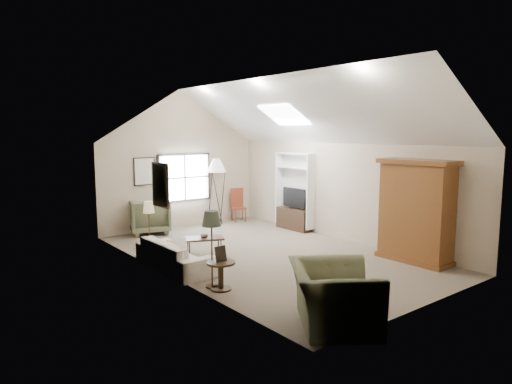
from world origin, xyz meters
TOP-DOWN VIEW (x-y plane):
  - room_shell at (0.00, 0.00)m, footprint 5.01×8.01m
  - window at (0.10, 3.96)m, footprint 1.72×0.08m
  - skylight at (1.30, 0.90)m, footprint 0.80×1.20m
  - wall_art at (-1.88, 1.94)m, footprint 1.97×3.71m
  - armoire at (2.18, -2.40)m, footprint 0.60×1.50m
  - tv_alcove at (2.34, 1.60)m, footprint 0.32×1.30m
  - media_console at (2.32, 1.60)m, footprint 0.34×1.18m
  - tv_panel at (2.32, 1.60)m, footprint 0.05×0.90m
  - sofa at (-2.20, 0.26)m, footprint 0.83×2.06m
  - armchair_near at (-1.71, -3.60)m, footprint 1.75×1.79m
  - armchair_far at (-1.16, 3.70)m, footprint 1.29×1.31m
  - coffee_table at (-1.21, 0.74)m, footprint 0.96×0.76m
  - bowl at (-1.21, 0.74)m, footprint 0.26×0.26m
  - side_table at (-2.14, -1.34)m, footprint 0.52×0.52m
  - side_chair at (1.77, 3.54)m, footprint 0.51×0.51m
  - tripod_lamp at (1.06, 3.70)m, footprint 0.73×0.73m
  - dark_lamp at (-2.20, -1.14)m, footprint 0.35×0.35m
  - tan_lamp at (-2.20, 1.46)m, footprint 0.26×0.26m

SIDE VIEW (x-z plane):
  - coffee_table at x=-1.21m, z-range 0.00..0.43m
  - side_table at x=-2.14m, z-range 0.00..0.51m
  - sofa at x=-2.20m, z-range 0.00..0.60m
  - media_console at x=2.32m, z-range 0.00..0.60m
  - armchair_near at x=-1.71m, z-range 0.00..0.88m
  - bowl at x=-1.21m, z-range 0.43..0.48m
  - armchair_far at x=-1.16m, z-range 0.00..0.96m
  - side_chair at x=1.77m, z-range 0.00..1.04m
  - tan_lamp at x=-2.20m, z-range 0.00..1.28m
  - dark_lamp at x=-2.20m, z-range 0.00..1.43m
  - tv_panel at x=2.32m, z-range 0.65..1.20m
  - tripod_lamp at x=1.06m, z-range 0.00..2.02m
  - armoire at x=2.18m, z-range 0.00..2.20m
  - tv_alcove at x=2.34m, z-range 0.10..2.20m
  - window at x=0.10m, z-range 0.74..2.16m
  - wall_art at x=-1.88m, z-range 1.29..2.17m
  - room_shell at x=0.00m, z-range 1.21..5.21m
  - skylight at x=1.30m, z-range 2.96..3.48m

